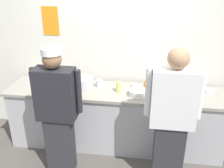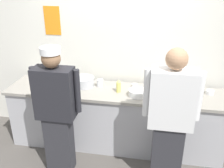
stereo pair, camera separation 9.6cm
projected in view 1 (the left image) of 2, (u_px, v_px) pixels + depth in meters
The scene contains 16 objects.
ground_plane at pixel (111, 158), 3.49m from camera, with size 9.00×9.00×0.00m, color #514C47.
wall_back at pixel (119, 42), 3.63m from camera, with size 4.79×0.11×2.91m.
prep_counter at pixel (115, 118), 3.63m from camera, with size 3.05×0.65×0.89m.
chef_near_left at pixel (57, 111), 2.95m from camera, with size 0.60×0.24×1.66m.
chef_center at pixel (172, 118), 2.75m from camera, with size 0.62×0.24×1.72m.
plate_stack_front at pixel (138, 93), 3.30m from camera, with size 0.24×0.24×0.08m.
mixing_bowl_steel at pixel (83, 82), 3.56m from camera, with size 0.30×0.30×0.13m, color #B7BABF.
sheet_tray at pixel (177, 94), 3.33m from camera, with size 0.46×0.34×0.02m, color #B7BABF.
squeeze_bottle_primary at pixel (56, 83), 3.45m from camera, with size 0.05×0.05×0.20m.
squeeze_bottle_secondary at pixel (119, 86), 3.38m from camera, with size 0.06×0.06×0.18m.
squeeze_bottle_spare at pixel (145, 85), 3.41m from camera, with size 0.06×0.06×0.18m.
ramekin_green_sauce at pixel (48, 83), 3.63m from camera, with size 0.10×0.10×0.04m.
ramekin_yellow_sauce at pixel (134, 85), 3.56m from camera, with size 0.09×0.09×0.05m.
ramekin_red_sauce at pixel (59, 84), 3.60m from camera, with size 0.08×0.08×0.05m.
ramekin_orange_sauce at pixel (209, 91), 3.39m from camera, with size 0.11×0.11×0.05m.
deli_cup at pixel (100, 83), 3.55m from camera, with size 0.09×0.09×0.11m, color white.
Camera 1 is at (0.40, -2.74, 2.37)m, focal length 39.83 mm.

